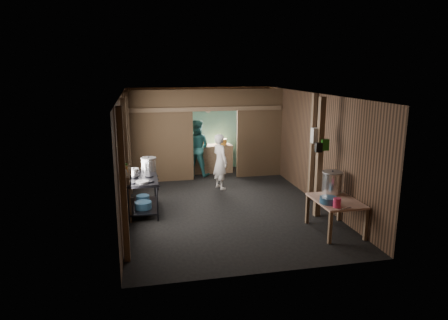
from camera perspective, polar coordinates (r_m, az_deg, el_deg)
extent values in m
cube|color=black|center=(9.74, -0.25, -6.06)|extent=(4.50, 7.00, 0.00)
cube|color=#3E3D3B|center=(9.23, -0.26, 9.39)|extent=(4.50, 7.00, 0.00)
cube|color=brown|center=(12.80, -3.46, 4.51)|extent=(4.50, 0.00, 2.60)
cube|color=brown|center=(6.12, 6.45, -4.95)|extent=(4.50, 0.00, 2.60)
cube|color=brown|center=(9.22, -14.08, 0.83)|extent=(0.00, 7.00, 2.60)
cube|color=brown|center=(10.09, 12.36, 1.95)|extent=(0.00, 7.00, 2.60)
cube|color=#523A24|center=(11.39, -9.08, 3.32)|extent=(1.85, 0.10, 2.60)
cube|color=#523A24|center=(11.89, 5.04, 3.83)|extent=(1.35, 0.10, 2.60)
cube|color=#523A24|center=(11.45, -1.29, 8.57)|extent=(1.30, 0.10, 0.60)
cube|color=#63ACA8|center=(12.75, -3.41, 4.25)|extent=(4.40, 0.06, 2.50)
cube|color=#786047|center=(12.47, -1.66, 0.21)|extent=(1.20, 0.50, 0.85)
cylinder|color=beige|center=(12.66, -2.30, 7.17)|extent=(0.20, 0.03, 0.20)
cube|color=#786047|center=(6.69, -14.15, -3.70)|extent=(0.10, 0.12, 2.60)
cube|color=#786047|center=(8.44, -13.77, -0.26)|extent=(0.10, 0.12, 2.60)
cube|color=#786047|center=(10.40, -13.49, 2.21)|extent=(0.10, 0.12, 2.60)
cube|color=#786047|center=(9.89, 12.46, 1.72)|extent=(0.10, 0.12, 2.60)
cube|color=#786047|center=(8.77, 13.43, 0.26)|extent=(0.12, 0.12, 2.60)
cube|color=#786047|center=(11.38, -2.48, 7.27)|extent=(4.40, 0.12, 0.12)
cylinder|color=gray|center=(9.55, -13.88, 3.39)|extent=(0.03, 0.34, 0.34)
cylinder|color=black|center=(9.96, -13.79, 3.19)|extent=(0.03, 0.30, 0.30)
cube|color=#786047|center=(7.15, -13.83, -1.80)|extent=(0.14, 0.80, 0.03)
cylinder|color=beige|center=(6.89, -13.91, -1.79)|extent=(0.07, 0.07, 0.10)
cylinder|color=gold|center=(7.13, -13.86, -1.29)|extent=(0.08, 0.08, 0.10)
cylinder|color=#1C6315|center=(7.35, -13.81, -0.88)|extent=(0.06, 0.06, 0.10)
cube|color=beige|center=(8.73, 13.08, 3.43)|extent=(0.22, 0.15, 0.32)
cube|color=#1C6315|center=(8.69, 14.12, 2.13)|extent=(0.16, 0.12, 0.24)
cube|color=black|center=(8.62, 13.32, 1.75)|extent=(0.14, 0.10, 0.20)
cylinder|color=silver|center=(9.43, -12.70, -1.54)|extent=(0.18, 0.18, 0.10)
cylinder|color=#2C5577|center=(9.03, -11.44, -6.32)|extent=(0.37, 0.37, 0.15)
cylinder|color=#2C5577|center=(9.57, -11.49, -5.31)|extent=(0.30, 0.30, 0.12)
cylinder|color=#2C5577|center=(7.92, 14.63, -5.55)|extent=(0.33, 0.33, 0.12)
cylinder|color=#D92D57|center=(7.73, 15.80, -5.88)|extent=(0.18, 0.18, 0.17)
cube|color=silver|center=(7.71, 16.88, -6.65)|extent=(0.30, 0.13, 0.01)
cylinder|color=gold|center=(12.42, -0.40, 2.61)|extent=(0.34, 0.34, 0.19)
cylinder|color=#9D330F|center=(12.32, -3.00, 2.43)|extent=(0.13, 0.13, 0.16)
imported|color=silver|center=(10.67, -0.55, -0.22)|extent=(0.52, 0.63, 1.49)
imported|color=#276666|center=(11.99, -3.97, 1.72)|extent=(1.02, 0.93, 1.69)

